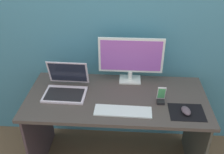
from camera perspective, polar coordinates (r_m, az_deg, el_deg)
name	(u,v)px	position (r m, az deg, el deg)	size (l,w,h in m)	color
wall_back	(120,16)	(2.16, 1.69, 13.39)	(6.00, 0.04, 2.50)	teal
desk	(116,112)	(2.11, 0.97, -7.74)	(1.41, 0.66, 0.74)	#473F3A
monitor	(131,58)	(2.11, 4.19, 4.20)	(0.53, 0.14, 0.39)	white
laptop	(66,87)	(2.07, -10.14, -2.16)	(0.33, 0.30, 0.23)	silver
keyboard_external	(123,111)	(1.87, 2.42, -7.54)	(0.41, 0.13, 0.01)	white
mousepad	(187,112)	(1.94, 16.17, -7.48)	(0.25, 0.20, 0.00)	black
mouse	(186,111)	(1.92, 16.03, -7.17)	(0.06, 0.10, 0.04)	#54464F
phone_in_dock	(161,97)	(1.96, 10.79, -4.39)	(0.06, 0.06, 0.14)	black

